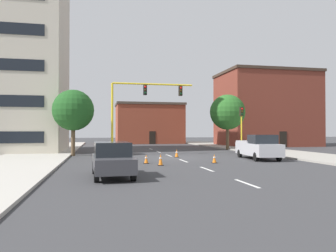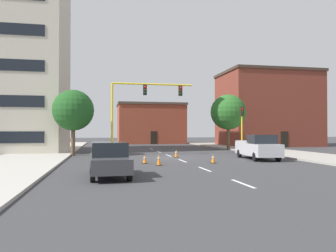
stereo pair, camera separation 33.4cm
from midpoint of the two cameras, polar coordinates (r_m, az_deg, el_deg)
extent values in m
plane|color=#38383A|center=(28.24, 0.85, -5.50)|extent=(160.00, 160.00, 0.00)
cube|color=#B2ADA3|center=(35.98, -20.95, -4.32)|extent=(6.00, 56.00, 0.14)
cube|color=#9E998E|center=(39.85, 15.15, -4.00)|extent=(6.00, 56.00, 0.14)
cube|color=silver|center=(14.99, 12.85, -9.66)|extent=(0.16, 2.40, 0.01)
cube|color=silver|center=(20.07, 6.23, -7.41)|extent=(0.16, 2.40, 0.01)
cube|color=silver|center=(25.33, 2.35, -6.03)|extent=(0.16, 2.40, 0.01)
cube|color=silver|center=(30.68, -0.17, -5.12)|extent=(0.16, 2.40, 0.01)
cube|color=silver|center=(36.07, -1.94, -4.47)|extent=(0.16, 2.40, 0.01)
cube|color=silver|center=(41.49, -3.25, -3.99)|extent=(0.16, 2.40, 0.01)
cube|color=brown|center=(59.98, -3.44, 0.25)|extent=(11.74, 7.59, 6.81)
cube|color=#4C4238|center=(60.16, -3.44, 3.69)|extent=(12.04, 7.89, 0.40)
cube|color=black|center=(56.21, -2.87, -2.03)|extent=(1.10, 0.06, 2.20)
cube|color=brown|center=(52.48, 16.38, 2.61)|extent=(13.43, 9.54, 10.80)
cube|color=#3D2D23|center=(53.10, 16.36, 8.65)|extent=(13.73, 9.84, 0.40)
cube|color=black|center=(48.23, 19.10, -2.19)|extent=(1.10, 0.06, 2.20)
cube|color=yellow|center=(31.17, -9.94, -4.54)|extent=(1.80, 1.20, 0.55)
cylinder|color=yellow|center=(31.13, -9.93, 1.67)|extent=(0.20, 0.20, 6.20)
cylinder|color=yellow|center=(31.78, -2.90, 7.23)|extent=(7.71, 0.16, 0.16)
cube|color=black|center=(31.59, -4.29, 6.22)|extent=(0.32, 0.36, 0.95)
sphere|color=red|center=(31.44, -4.24, 6.76)|extent=(0.20, 0.20, 0.20)
sphere|color=#38280A|center=(31.41, -4.24, 6.26)|extent=(0.20, 0.20, 0.20)
sphere|color=black|center=(31.37, -4.24, 5.75)|extent=(0.20, 0.20, 0.20)
cube|color=black|center=(32.23, 1.87, 6.08)|extent=(0.32, 0.36, 0.95)
sphere|color=red|center=(32.08, 1.95, 6.61)|extent=(0.20, 0.20, 0.20)
sphere|color=#38280A|center=(32.05, 1.95, 6.11)|extent=(0.20, 0.20, 0.20)
sphere|color=black|center=(32.01, 1.95, 5.62)|extent=(0.20, 0.20, 0.20)
cylinder|color=yellow|center=(35.43, 12.33, -0.64)|extent=(0.14, 0.14, 4.80)
cube|color=black|center=(35.49, 12.32, 2.47)|extent=(0.32, 0.36, 0.95)
sphere|color=red|center=(35.33, 12.44, 2.93)|extent=(0.20, 0.20, 0.20)
sphere|color=#38280A|center=(35.31, 12.44, 2.48)|extent=(0.20, 0.20, 0.20)
sphere|color=black|center=(35.30, 12.44, 2.02)|extent=(0.20, 0.20, 0.20)
cylinder|color=brown|center=(40.53, 10.03, -1.97)|extent=(0.36, 0.36, 2.96)
sphere|color=#286023|center=(40.59, 10.02, 2.38)|extent=(4.27, 4.27, 4.27)
cylinder|color=brown|center=(31.44, -16.38, -2.45)|extent=(0.36, 0.36, 2.78)
sphere|color=#1E511E|center=(31.48, -16.37, 2.65)|extent=(3.76, 3.76, 3.76)
cube|color=#BCBCC1|center=(27.68, 14.96, -3.88)|extent=(2.47, 5.56, 0.95)
cube|color=#1E2328|center=(26.81, 15.67, -2.21)|extent=(1.99, 1.96, 0.70)
cube|color=#BCBCC1|center=(28.76, 14.09, -2.66)|extent=(2.24, 2.98, 0.16)
cylinder|color=black|center=(26.38, 18.27, -5.05)|extent=(0.28, 0.70, 0.68)
cylinder|color=black|center=(25.68, 14.61, -5.19)|extent=(0.28, 0.70, 0.68)
cylinder|color=black|center=(29.74, 15.27, -4.58)|extent=(0.28, 0.70, 0.68)
cylinder|color=black|center=(29.12, 11.98, -4.67)|extent=(0.28, 0.70, 0.68)
cube|color=#3D3D42|center=(16.78, -10.16, -6.35)|extent=(2.04, 4.58, 0.70)
cube|color=#1E2328|center=(16.83, -10.18, -3.94)|extent=(1.80, 2.37, 0.70)
cylinder|color=black|center=(18.30, -13.10, -6.98)|extent=(0.25, 0.69, 0.68)
cylinder|color=black|center=(18.41, -7.92, -6.96)|extent=(0.25, 0.69, 0.68)
cylinder|color=black|center=(15.26, -12.87, -8.22)|extent=(0.25, 0.69, 0.68)
cylinder|color=black|center=(15.39, -6.65, -8.18)|extent=(0.25, 0.69, 0.68)
cube|color=black|center=(21.99, -1.72, -6.79)|extent=(0.36, 0.36, 0.04)
cone|color=orange|center=(21.95, -1.72, -5.77)|extent=(0.28, 0.28, 0.75)
cylinder|color=white|center=(21.94, -1.72, -5.53)|extent=(0.19, 0.19, 0.08)
cube|color=black|center=(23.32, -4.20, -6.45)|extent=(0.36, 0.36, 0.04)
cone|color=orange|center=(23.29, -4.20, -5.66)|extent=(0.28, 0.28, 0.60)
cylinder|color=white|center=(23.28, -4.20, -5.48)|extent=(0.19, 0.19, 0.08)
cube|color=black|center=(23.81, 7.63, -6.32)|extent=(0.36, 0.36, 0.04)
cone|color=orange|center=(23.78, 7.62, -5.55)|extent=(0.28, 0.28, 0.60)
cylinder|color=white|center=(23.77, 7.62, -5.38)|extent=(0.19, 0.19, 0.08)
cube|color=black|center=(28.65, 1.17, -5.39)|extent=(0.36, 0.36, 0.04)
cone|color=orange|center=(28.62, 1.17, -4.69)|extent=(0.28, 0.28, 0.66)
cylinder|color=white|center=(28.62, 1.17, -4.53)|extent=(0.19, 0.19, 0.08)
camera|label=1|loc=(0.17, -90.29, 0.00)|focal=35.25mm
camera|label=2|loc=(0.17, 89.71, 0.00)|focal=35.25mm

